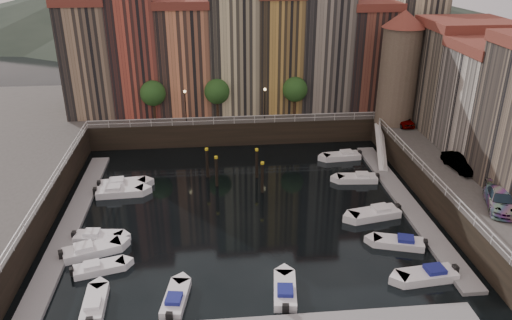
{
  "coord_description": "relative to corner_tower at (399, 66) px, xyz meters",
  "views": [
    {
      "loc": [
        -2.98,
        -43.05,
        24.46
      ],
      "look_at": [
        1.59,
        4.0,
        3.27
      ],
      "focal_mm": 35.0,
      "sensor_mm": 36.0,
      "label": 1
    }
  ],
  "objects": [
    {
      "name": "far_terrace",
      "position": [
        -16.69,
        9.0,
        0.76
      ],
      "size": [
        48.7,
        10.3,
        17.5
      ],
      "color": "#90755B",
      "rests_on": "quay_far"
    },
    {
      "name": "promenade_trees",
      "position": [
        -21.33,
        3.7,
        -3.61
      ],
      "size": [
        21.2,
        3.2,
        5.2
      ],
      "color": "black",
      "rests_on": "quay_far"
    },
    {
      "name": "boat_right_2",
      "position": [
        -7.65,
        -17.61,
        -9.8
      ],
      "size": [
        5.23,
        2.75,
        1.17
      ],
      "rotation": [
        0.0,
        0.0,
        3.34
      ],
      "color": "white",
      "rests_on": "ground"
    },
    {
      "name": "boat_left_2",
      "position": [
        -33.29,
        -19.07,
        -9.86
      ],
      "size": [
        4.45,
        1.98,
        1.01
      ],
      "rotation": [
        0.0,
        0.0,
        -0.1
      ],
      "color": "white",
      "rests_on": "ground"
    },
    {
      "name": "car_c",
      "position": [
        1.54,
        -22.17,
        -6.42
      ],
      "size": [
        3.82,
        5.78,
        1.56
      ],
      "primitive_type": "imported",
      "rotation": [
        0.0,
        0.0,
        -0.34
      ],
      "color": "gray",
      "rests_on": "quay_right"
    },
    {
      "name": "boat_near_2",
      "position": [
        -17.94,
        -28.01,
        -9.84
      ],
      "size": [
        2.18,
        4.63,
        1.04
      ],
      "rotation": [
        0.0,
        0.0,
        1.44
      ],
      "color": "white",
      "rests_on": "ground"
    },
    {
      "name": "boat_left_1",
      "position": [
        -33.46,
        -21.21,
        -9.81
      ],
      "size": [
        5.07,
        3.27,
        1.14
      ],
      "rotation": [
        0.0,
        0.0,
        0.34
      ],
      "color": "white",
      "rests_on": "ground"
    },
    {
      "name": "boat_right_4",
      "position": [
        -7.27,
        -3.85,
        -9.84
      ],
      "size": [
        4.69,
        2.05,
        1.06
      ],
      "rotation": [
        0.0,
        0.0,
        3.23
      ],
      "color": "white",
      "rests_on": "ground"
    },
    {
      "name": "dock_left",
      "position": [
        -36.2,
        -15.5,
        -10.02
      ],
      "size": [
        2.0,
        28.0,
        0.35
      ],
      "primitive_type": "cube",
      "color": "gray",
      "rests_on": "ground"
    },
    {
      "name": "boat_right_3",
      "position": [
        -7.13,
        -9.95,
        -9.84
      ],
      "size": [
        4.59,
        1.98,
        1.04
      ],
      "rotation": [
        0.0,
        0.0,
        3.06
      ],
      "color": "white",
      "rests_on": "ground"
    },
    {
      "name": "dock_right",
      "position": [
        -3.8,
        -15.5,
        -10.02
      ],
      "size": [
        2.0,
        28.0,
        0.35
      ],
      "primitive_type": "cube",
      "color": "gray",
      "rests_on": "ground"
    },
    {
      "name": "boat_left_4",
      "position": [
        -32.63,
        -8.96,
        -9.81
      ],
      "size": [
        5.1,
        2.32,
        1.15
      ],
      "rotation": [
        0.0,
        0.0,
        0.11
      ],
      "color": "white",
      "rests_on": "ground"
    },
    {
      "name": "boat_near_0",
      "position": [
        -31.8,
        -28.09,
        -9.86
      ],
      "size": [
        1.69,
        4.29,
        0.98
      ],
      "rotation": [
        0.0,
        0.0,
        1.61
      ],
      "color": "white",
      "rests_on": "ground"
    },
    {
      "name": "boat_right_0",
      "position": [
        -6.54,
        -27.23,
        -9.82
      ],
      "size": [
        4.97,
        2.21,
        1.12
      ],
      "rotation": [
        0.0,
        0.0,
        3.24
      ],
      "color": "white",
      "rests_on": "ground"
    },
    {
      "name": "right_terrace",
      "position": [
        6.5,
        -10.7,
        -0.64
      ],
      "size": [
        9.3,
        24.3,
        14.0
      ],
      "color": "#766A59",
      "rests_on": "quay_right"
    },
    {
      "name": "street_lamps",
      "position": [
        -21.0,
        2.7,
        -4.3
      ],
      "size": [
        10.36,
        0.36,
        4.18
      ],
      "color": "black",
      "rests_on": "quay_far"
    },
    {
      "name": "ground",
      "position": [
        -20.0,
        -14.5,
        -10.19
      ],
      "size": [
        200.0,
        200.0,
        0.0
      ],
      "primitive_type": "plane",
      "color": "black",
      "rests_on": "ground"
    },
    {
      "name": "car_b",
      "position": [
        1.75,
        -14.36,
        -6.44
      ],
      "size": [
        2.13,
        4.71,
        1.5
      ],
      "primitive_type": "imported",
      "rotation": [
        0.0,
        0.0,
        0.12
      ],
      "color": "gray",
      "rests_on": "quay_right"
    },
    {
      "name": "corner_tower",
      "position": [
        0.0,
        0.0,
        0.0
      ],
      "size": [
        5.2,
        5.2,
        13.8
      ],
      "color": "#6B5B4C",
      "rests_on": "quay_right"
    },
    {
      "name": "mooring_pilings",
      "position": [
        -20.5,
        -9.09,
        -8.54
      ],
      "size": [
        6.02,
        4.58,
        3.78
      ],
      "color": "black",
      "rests_on": "ground"
    },
    {
      "name": "boat_left_0",
      "position": [
        -32.38,
        -23.72,
        -9.87
      ],
      "size": [
        4.3,
        2.5,
        0.96
      ],
      "rotation": [
        0.0,
        0.0,
        0.26
      ],
      "color": "white",
      "rests_on": "ground"
    },
    {
      "name": "car_a",
      "position": [
        0.78,
        -1.2,
        -6.49
      ],
      "size": [
        2.0,
        4.26,
        1.41
      ],
      "primitive_type": "imported",
      "rotation": [
        0.0,
        0.0,
        0.08
      ],
      "color": "gray",
      "rests_on": "quay_right"
    },
    {
      "name": "boat_right_1",
      "position": [
        -7.09,
        -22.56,
        -9.85
      ],
      "size": [
        4.62,
        2.79,
        1.04
      ],
      "rotation": [
        0.0,
        0.0,
        2.85
      ],
      "color": "white",
      "rests_on": "ground"
    },
    {
      "name": "railings",
      "position": [
        -20.0,
        -9.62,
        -6.41
      ],
      "size": [
        36.08,
        34.04,
        0.52
      ],
      "color": "white",
      "rests_on": "ground"
    },
    {
      "name": "boat_left_3",
      "position": [
        -32.71,
        -10.66,
        -9.8
      ],
      "size": [
        5.08,
        2.07,
        1.16
      ],
      "rotation": [
        0.0,
        0.0,
        0.05
      ],
      "color": "white",
      "rests_on": "ground"
    },
    {
      "name": "gangway",
      "position": [
        -2.9,
        -4.5,
        -8.28
      ],
      "size": [
        2.78,
        8.32,
        3.73
      ],
      "color": "white",
      "rests_on": "ground"
    },
    {
      "name": "quay_far",
      "position": [
        -20.0,
        11.5,
        -8.69
      ],
      "size": [
        80.0,
        20.0,
        3.0
      ],
      "primitive_type": "cube",
      "color": "black",
      "rests_on": "ground"
    },
    {
      "name": "boat_near_1",
      "position": [
        -26.02,
        -28.12,
        -9.86
      ],
      "size": [
        2.19,
        4.41,
        0.99
      ],
      "rotation": [
        0.0,
        0.0,
        1.41
      ],
      "color": "white",
      "rests_on": "ground"
    }
  ]
}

